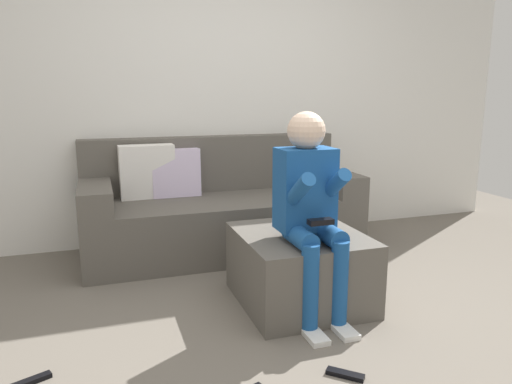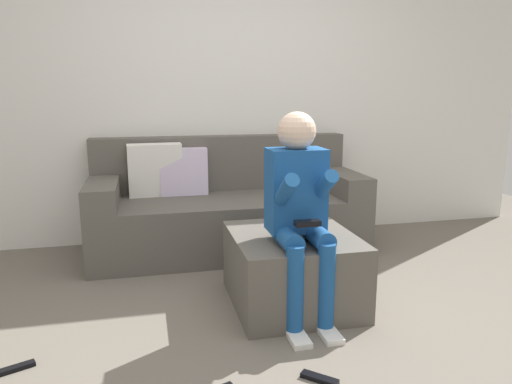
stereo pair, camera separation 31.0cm
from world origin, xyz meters
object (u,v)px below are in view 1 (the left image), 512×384
at_px(ottoman, 300,268).
at_px(remote_near_ottoman, 345,374).
at_px(person_seated, 310,200).
at_px(couch_sectional, 219,210).
at_px(remote_under_side_table, 31,381).

xyz_separation_m(ottoman, remote_near_ottoman, (-0.12, -0.83, -0.21)).
bearing_deg(ottoman, person_seated, -96.79).
height_order(person_seated, remote_near_ottoman, person_seated).
bearing_deg(person_seated, ottoman, 83.21).
bearing_deg(couch_sectional, remote_near_ottoman, -87.06).
height_order(person_seated, remote_under_side_table, person_seated).
height_order(couch_sectional, person_seated, person_seated).
xyz_separation_m(person_seated, remote_under_side_table, (-1.49, -0.25, -0.68)).
bearing_deg(remote_under_side_table, couch_sectional, 27.35).
distance_m(ottoman, remote_under_side_table, 1.58).
xyz_separation_m(ottoman, person_seated, (-0.02, -0.17, 0.47)).
relative_size(couch_sectional, remote_near_ottoman, 12.40).
bearing_deg(remote_under_side_table, ottoman, -7.87).
relative_size(couch_sectional, person_seated, 1.84).
bearing_deg(couch_sectional, person_seated, -81.13).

